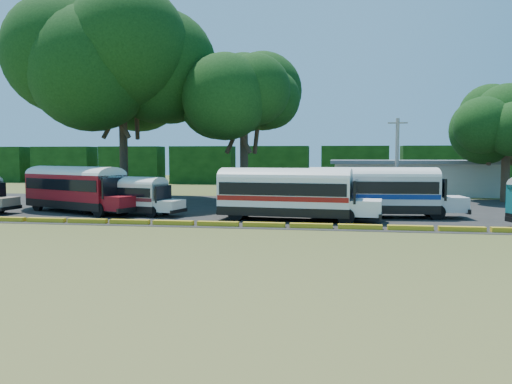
# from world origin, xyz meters

# --- Properties ---
(ground) EXTENTS (160.00, 160.00, 0.00)m
(ground) POSITION_xyz_m (0.00, 0.00, 0.00)
(ground) COLOR #314517
(ground) RESTS_ON ground
(asphalt_strip) EXTENTS (64.00, 24.00, 0.02)m
(asphalt_strip) POSITION_xyz_m (1.00, 12.00, 0.01)
(asphalt_strip) COLOR black
(asphalt_strip) RESTS_ON ground
(curb) EXTENTS (53.70, 0.45, 0.30)m
(curb) POSITION_xyz_m (-0.00, 1.00, 0.15)
(curb) COLOR gold
(curb) RESTS_ON ground
(terminal_building) EXTENTS (19.00, 9.00, 4.00)m
(terminal_building) POSITION_xyz_m (18.00, 30.00, 2.03)
(terminal_building) COLOR #B9B6A9
(terminal_building) RESTS_ON ground
(treeline_backdrop) EXTENTS (130.00, 4.00, 6.00)m
(treeline_backdrop) POSITION_xyz_m (0.00, 48.00, 3.00)
(treeline_backdrop) COLOR black
(treeline_backdrop) RESTS_ON ground
(bus_red) EXTENTS (11.35, 7.15, 3.69)m
(bus_red) POSITION_xyz_m (-11.39, 6.79, 2.12)
(bus_red) COLOR black
(bus_red) RESTS_ON ground
(bus_cream_west) EXTENTS (9.24, 4.27, 2.95)m
(bus_cream_west) POSITION_xyz_m (-7.22, 6.06, 1.67)
(bus_cream_west) COLOR black
(bus_cream_west) RESTS_ON ground
(bus_cream_east) EXTENTS (9.87, 3.31, 3.18)m
(bus_cream_east) POSITION_xyz_m (4.61, 8.67, 1.80)
(bus_cream_east) COLOR black
(bus_cream_east) RESTS_ON ground
(bus_white_red) EXTENTS (11.44, 3.92, 3.69)m
(bus_white_red) POSITION_xyz_m (5.75, 4.40, 2.08)
(bus_white_red) COLOR black
(bus_white_red) RESTS_ON ground
(bus_white_blue) EXTENTS (11.41, 3.57, 3.69)m
(bus_white_blue) POSITION_xyz_m (11.92, 7.11, 2.09)
(bus_white_blue) COLOR black
(bus_white_blue) RESTS_ON ground
(tree_west) EXTENTS (14.68, 14.68, 19.09)m
(tree_west) POSITION_xyz_m (-11.56, 16.33, 13.68)
(tree_west) COLOR #352A1A
(tree_west) RESTS_ON ground
(tree_center) EXTENTS (10.53, 10.53, 14.54)m
(tree_center) POSITION_xyz_m (0.07, 18.46, 10.63)
(tree_center) COLOR #352A1A
(tree_center) RESTS_ON ground
(tree_east) EXTENTS (8.80, 8.80, 11.50)m
(tree_east) POSITION_xyz_m (25.43, 21.58, 8.22)
(tree_east) COLOR #352A1A
(tree_east) RESTS_ON ground
(utility_pole) EXTENTS (1.60, 0.30, 7.59)m
(utility_pole) POSITION_xyz_m (14.00, 12.16, 3.91)
(utility_pole) COLOR gray
(utility_pole) RESTS_ON ground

